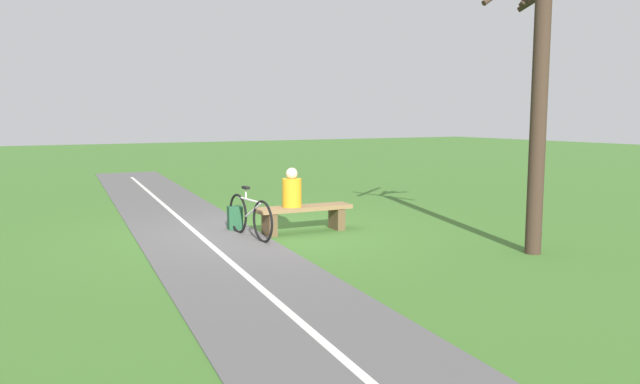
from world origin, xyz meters
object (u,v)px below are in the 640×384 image
Objects in this scene: person_seated at (292,190)px; bicycle at (250,216)px; bench at (304,214)px; tree_by_path at (539,103)px; backpack at (235,218)px.

person_seated is 0.41× the size of bicycle.
bicycle is at bearing 3.51° from person_seated.
bench is 2.58× the size of person_seated.
bicycle is at bearing -43.75° from tree_by_path.
tree_by_path is at bearing 129.70° from backpack.
bicycle is 0.36× the size of tree_by_path.
tree_by_path is (-3.51, 4.23, 2.19)m from backpack.
bench is 0.38× the size of tree_by_path.
bench is 0.53m from person_seated.
bicycle is 3.83× the size of backpack.
backpack is at bearing -50.30° from tree_by_path.
bench is at bearing 142.36° from backpack.
backpack is (1.08, -0.83, -0.12)m from bench.
tree_by_path is (-2.68, 3.41, 1.60)m from person_seated.
person_seated reaches higher than bicycle.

